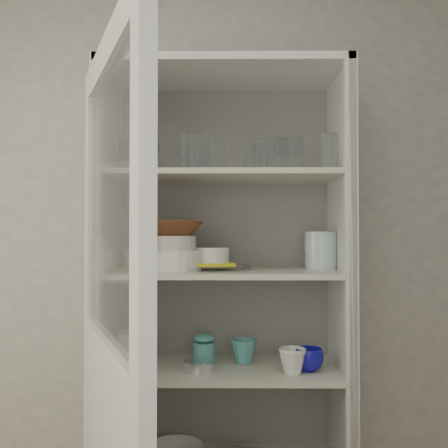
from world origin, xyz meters
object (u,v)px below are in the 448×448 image
at_px(goblet_0, 151,155).
at_px(teal_jar, 204,351).
at_px(goblet_1, 184,159).
at_px(mug_teal, 244,351).
at_px(goblet_3, 286,156).
at_px(mug_blue, 309,360).
at_px(white_canister, 133,348).
at_px(plate_stack_back, 151,259).
at_px(plate_stack_front, 173,260).
at_px(pantry_cabinet, 224,344).
at_px(white_ramekin, 212,255).
at_px(measuring_cups, 196,366).
at_px(glass_platter, 212,268).
at_px(terracotta_bowl, 173,228).
at_px(cupboard_door, 110,421).
at_px(goblet_2, 282,156).
at_px(grey_bowl_stack, 321,251).
at_px(yellow_trivet, 212,264).
at_px(mug_white, 292,361).
at_px(cream_bowl, 173,243).

bearing_deg(goblet_0, teal_jar, -12.85).
bearing_deg(goblet_1, mug_teal, -8.85).
distance_m(goblet_3, mug_blue, 0.87).
bearing_deg(goblet_0, white_canister, -128.95).
relative_size(plate_stack_back, mug_teal, 2.05).
distance_m(plate_stack_front, mug_blue, 0.68).
bearing_deg(plate_stack_back, goblet_0, -83.82).
xyz_separation_m(pantry_cabinet, goblet_3, (0.27, 0.04, 0.81)).
distance_m(white_ramekin, measuring_cups, 0.45).
bearing_deg(glass_platter, terracotta_bowl, -168.55).
height_order(teal_jar, white_canister, white_canister).
height_order(cupboard_door, goblet_2, cupboard_door).
bearing_deg(terracotta_bowl, mug_teal, 14.11).
xyz_separation_m(goblet_1, glass_platter, (0.12, -0.08, -0.47)).
height_order(grey_bowl_stack, mug_blue, grey_bowl_stack).
bearing_deg(goblet_3, yellow_trivet, -163.14).
relative_size(glass_platter, mug_blue, 2.86).
bearing_deg(pantry_cabinet, teal_jar, -158.37).
bearing_deg(white_canister, terracotta_bowl, -11.41).
height_order(goblet_1, grey_bowl_stack, goblet_1).
height_order(plate_stack_front, yellow_trivet, plate_stack_front).
distance_m(yellow_trivet, grey_bowl_stack, 0.46).
xyz_separation_m(plate_stack_back, mug_white, (0.59, -0.21, -0.39)).
bearing_deg(pantry_cabinet, grey_bowl_stack, -5.17).
bearing_deg(cupboard_door, white_canister, 162.21).
relative_size(cupboard_door, teal_jar, 18.01).
height_order(yellow_trivet, white_canister, yellow_trivet).
bearing_deg(glass_platter, goblet_0, 163.68).
bearing_deg(white_canister, plate_stack_back, 56.83).
xyz_separation_m(terracotta_bowl, yellow_trivet, (0.16, 0.03, -0.15)).
relative_size(white_ramekin, teal_jar, 1.31).
distance_m(glass_platter, mug_blue, 0.54).
bearing_deg(goblet_3, measuring_cups, -154.21).
relative_size(goblet_1, plate_stack_front, 0.64).
xyz_separation_m(goblet_2, terracotta_bowl, (-0.46, -0.12, -0.32)).
height_order(yellow_trivet, mug_blue, yellow_trivet).
relative_size(mug_blue, white_canister, 0.81).
distance_m(goblet_2, yellow_trivet, 0.56).
height_order(cream_bowl, grey_bowl_stack, grey_bowl_stack).
xyz_separation_m(plate_stack_back, cream_bowl, (0.11, -0.13, 0.07)).
bearing_deg(cream_bowl, measuring_cups, -28.90).
distance_m(pantry_cabinet, cupboard_door, 0.78).
height_order(glass_platter, yellow_trivet, yellow_trivet).
xyz_separation_m(cupboard_door, grey_bowl_stack, (0.73, 0.66, 0.47)).
distance_m(glass_platter, grey_bowl_stack, 0.47).
distance_m(goblet_3, glass_platter, 0.59).
bearing_deg(cream_bowl, mug_teal, 14.11).
xyz_separation_m(cupboard_door, yellow_trivet, (0.27, 0.64, 0.41)).
xyz_separation_m(goblet_2, measuring_cups, (-0.36, -0.17, -0.87)).
bearing_deg(cupboard_door, glass_platter, 133.91).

